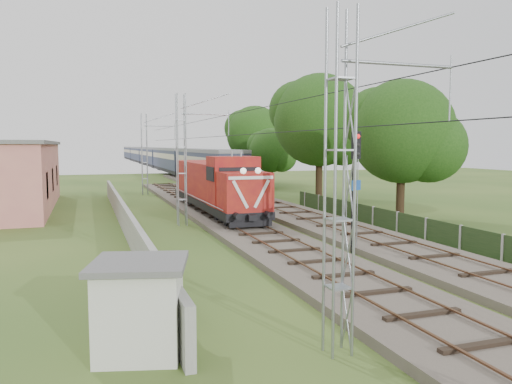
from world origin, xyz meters
name	(u,v)px	position (x,y,z in m)	size (l,w,h in m)	color
ground	(309,266)	(0.00, 0.00, 0.00)	(140.00, 140.00, 0.00)	#304E1D
track_main	(254,233)	(0.00, 7.00, 0.18)	(4.20, 70.00, 0.45)	#6B6054
track_side	(261,203)	(5.00, 20.00, 0.18)	(4.20, 80.00, 0.45)	#6B6054
catenary	(182,159)	(-2.95, 12.00, 4.05)	(3.31, 70.00, 8.00)	gray
boundary_wall	(123,216)	(-6.50, 12.00, 0.75)	(0.25, 40.00, 1.50)	#9E9E99
fence	(426,229)	(8.00, 3.00, 0.60)	(0.12, 32.00, 1.20)	black
locomotive	(215,185)	(0.00, 15.49, 2.14)	(2.84, 16.19, 4.11)	black
coach_rake	(153,156)	(5.00, 88.75, 2.69)	(3.28, 122.57, 3.79)	black
signal_post	(355,169)	(2.87, 1.44, 3.83)	(0.59, 0.48, 5.58)	black
relay_hut	(140,307)	(-7.40, -6.49, 1.13)	(2.64, 2.64, 2.23)	silver
tree_a	(403,133)	(11.07, 9.53, 5.72)	(7.07, 6.73, 9.16)	#382616
tree_b	(321,121)	(11.58, 22.63, 7.05)	(8.72, 8.30, 11.30)	#382616
tree_c	(271,151)	(11.57, 35.16, 4.26)	(5.28, 5.02, 6.84)	#382616
tree_d	(256,135)	(12.35, 42.99, 6.22)	(7.69, 7.32, 9.97)	#382616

